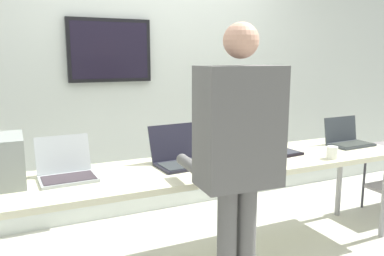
# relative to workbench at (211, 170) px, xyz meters

# --- Properties ---
(back_wall) EXTENTS (8.00, 0.11, 2.79)m
(back_wall) POSITION_rel_workbench_xyz_m (-0.01, 1.13, 0.69)
(back_wall) COLOR silver
(back_wall) RESTS_ON ground
(workbench) EXTENTS (3.22, 0.70, 0.75)m
(workbench) POSITION_rel_workbench_xyz_m (0.00, 0.00, 0.00)
(workbench) COLOR beige
(workbench) RESTS_ON ground
(laptop_station_0) EXTENTS (0.35, 0.33, 0.25)m
(laptop_station_0) POSITION_rel_workbench_xyz_m (-0.98, 0.09, 0.11)
(laptop_station_0) COLOR #ABB2B4
(laptop_station_0) RESTS_ON workbench
(laptop_station_1) EXTENTS (0.39, 0.37, 0.27)m
(laptop_station_1) POSITION_rel_workbench_xyz_m (-0.21, 0.08, 0.11)
(laptop_station_1) COLOR #1F1E2B
(laptop_station_1) RESTS_ON workbench
(laptop_station_2) EXTENTS (0.35, 0.34, 0.27)m
(laptop_station_2) POSITION_rel_workbench_xyz_m (0.59, 0.09, 0.11)
(laptop_station_2) COLOR black
(laptop_station_2) RESTS_ON workbench
(laptop_station_3) EXTENTS (0.38, 0.27, 0.24)m
(laptop_station_3) POSITION_rel_workbench_xyz_m (1.35, 0.04, 0.10)
(laptop_station_3) COLOR #343A40
(laptop_station_3) RESTS_ON workbench
(person) EXTENTS (0.45, 0.60, 1.68)m
(person) POSITION_rel_workbench_xyz_m (-0.17, -0.62, 0.31)
(person) COLOR #5A5958
(person) RESTS_ON ground
(coffee_mug) EXTENTS (0.08, 0.08, 0.09)m
(coffee_mug) POSITION_rel_workbench_xyz_m (0.89, -0.25, 0.09)
(coffee_mug) COLOR white
(coffee_mug) RESTS_ON workbench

